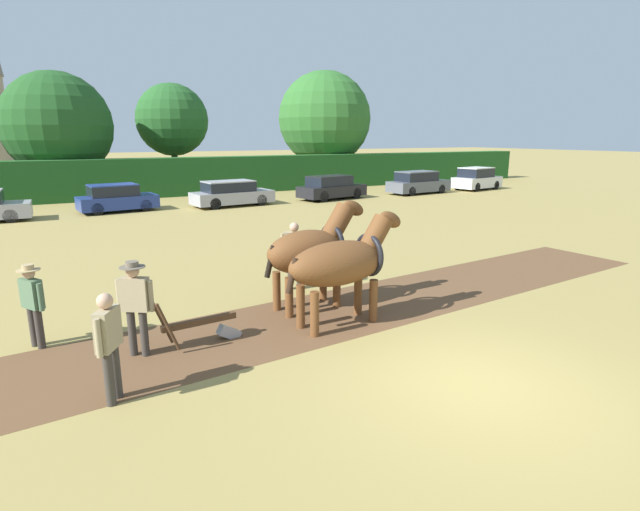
{
  "coord_description": "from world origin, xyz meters",
  "views": [
    {
      "loc": [
        -5.64,
        -5.2,
        3.87
      ],
      "look_at": [
        -0.18,
        4.9,
        1.1
      ],
      "focal_mm": 28.0,
      "sensor_mm": 36.0,
      "label": 1
    }
  ],
  "objects_px": {
    "tree_center": "(57,126)",
    "parked_car_far_right": "(418,183)",
    "parked_car_center_right": "(231,194)",
    "tree_right": "(324,119)",
    "parked_car_right": "(331,188)",
    "farmer_onlooker_left": "(109,340)",
    "tree_center_right": "(172,120)",
    "draft_horse_lead_left": "(343,262)",
    "parked_car_end_right": "(477,179)",
    "farmer_onlooker_right": "(33,300)",
    "parked_car_center": "(116,198)",
    "draft_horse_lead_right": "(311,250)",
    "farmer_at_plow": "(135,301)",
    "farmer_beside_team": "(294,250)",
    "plow": "(207,327)"
  },
  "relations": [
    {
      "from": "draft_horse_lead_left",
      "to": "parked_car_center_right",
      "type": "relative_size",
      "value": 0.64
    },
    {
      "from": "farmer_onlooker_left",
      "to": "farmer_onlooker_right",
      "type": "relative_size",
      "value": 1.06
    },
    {
      "from": "tree_center",
      "to": "draft_horse_lead_right",
      "type": "xyz_separation_m",
      "value": [
        4.17,
        -26.86,
        -3.09
      ]
    },
    {
      "from": "tree_center",
      "to": "tree_center_right",
      "type": "xyz_separation_m",
      "value": [
        7.46,
        1.34,
        0.49
      ]
    },
    {
      "from": "plow",
      "to": "farmer_beside_team",
      "type": "relative_size",
      "value": 0.97
    },
    {
      "from": "tree_right",
      "to": "parked_car_center_right",
      "type": "relative_size",
      "value": 1.92
    },
    {
      "from": "plow",
      "to": "farmer_onlooker_right",
      "type": "relative_size",
      "value": 1.06
    },
    {
      "from": "draft_horse_lead_right",
      "to": "parked_car_right",
      "type": "height_order",
      "value": "draft_horse_lead_right"
    },
    {
      "from": "tree_center",
      "to": "tree_right",
      "type": "bearing_deg",
      "value": 0.33
    },
    {
      "from": "farmer_onlooker_right",
      "to": "parked_car_far_right",
      "type": "relative_size",
      "value": 0.35
    },
    {
      "from": "tree_center",
      "to": "farmer_beside_team",
      "type": "distance_m",
      "value": 26.01
    },
    {
      "from": "farmer_onlooker_left",
      "to": "parked_car_end_right",
      "type": "bearing_deg",
      "value": 66.83
    },
    {
      "from": "parked_car_far_right",
      "to": "draft_horse_lead_right",
      "type": "bearing_deg",
      "value": -140.23
    },
    {
      "from": "farmer_onlooker_right",
      "to": "parked_car_center",
      "type": "bearing_deg",
      "value": 47.92
    },
    {
      "from": "farmer_at_plow",
      "to": "farmer_onlooker_right",
      "type": "xyz_separation_m",
      "value": [
        -1.62,
        1.29,
        -0.11
      ]
    },
    {
      "from": "draft_horse_lead_right",
      "to": "parked_car_far_right",
      "type": "height_order",
      "value": "draft_horse_lead_right"
    },
    {
      "from": "farmer_onlooker_left",
      "to": "parked_car_center_right",
      "type": "relative_size",
      "value": 0.36
    },
    {
      "from": "draft_horse_lead_left",
      "to": "plow",
      "type": "bearing_deg",
      "value": 167.63
    },
    {
      "from": "tree_right",
      "to": "farmer_onlooker_right",
      "type": "height_order",
      "value": "tree_right"
    },
    {
      "from": "draft_horse_lead_right",
      "to": "parked_car_center_right",
      "type": "bearing_deg",
      "value": 72.27
    },
    {
      "from": "tree_center_right",
      "to": "farmer_at_plow",
      "type": "distance_m",
      "value": 30.15
    },
    {
      "from": "parked_car_center",
      "to": "parked_car_right",
      "type": "bearing_deg",
      "value": -10.4
    },
    {
      "from": "tree_center",
      "to": "plow",
      "type": "xyz_separation_m",
      "value": [
        1.48,
        -27.7,
        -4.13
      ]
    },
    {
      "from": "tree_center",
      "to": "farmer_onlooker_right",
      "type": "height_order",
      "value": "tree_center"
    },
    {
      "from": "farmer_onlooker_left",
      "to": "tree_center_right",
      "type": "bearing_deg",
      "value": 106.74
    },
    {
      "from": "farmer_beside_team",
      "to": "tree_center",
      "type": "bearing_deg",
      "value": 37.6
    },
    {
      "from": "parked_car_right",
      "to": "parked_car_end_right",
      "type": "relative_size",
      "value": 1.11
    },
    {
      "from": "tree_center",
      "to": "parked_car_far_right",
      "type": "xyz_separation_m",
      "value": [
        21.18,
        -9.79,
        -3.73
      ]
    },
    {
      "from": "farmer_onlooker_left",
      "to": "tree_center",
      "type": "bearing_deg",
      "value": 120.42
    },
    {
      "from": "tree_center",
      "to": "tree_center_right",
      "type": "distance_m",
      "value": 7.6
    },
    {
      "from": "tree_center_right",
      "to": "parked_car_right",
      "type": "relative_size",
      "value": 1.64
    },
    {
      "from": "farmer_onlooker_right",
      "to": "draft_horse_lead_right",
      "type": "bearing_deg",
      "value": -35.66
    },
    {
      "from": "tree_center_right",
      "to": "farmer_onlooker_right",
      "type": "height_order",
      "value": "tree_center_right"
    },
    {
      "from": "farmer_beside_team",
      "to": "parked_car_center",
      "type": "height_order",
      "value": "farmer_beside_team"
    },
    {
      "from": "tree_right",
      "to": "draft_horse_lead_left",
      "type": "bearing_deg",
      "value": -118.21
    },
    {
      "from": "draft_horse_lead_left",
      "to": "farmer_onlooker_left",
      "type": "distance_m",
      "value": 4.77
    },
    {
      "from": "farmer_at_plow",
      "to": "farmer_onlooker_left",
      "type": "relative_size",
      "value": 1.04
    },
    {
      "from": "farmer_at_plow",
      "to": "parked_car_far_right",
      "type": "bearing_deg",
      "value": -15.28
    },
    {
      "from": "tree_right",
      "to": "parked_car_center",
      "type": "height_order",
      "value": "tree_right"
    },
    {
      "from": "draft_horse_lead_right",
      "to": "farmer_at_plow",
      "type": "relative_size",
      "value": 1.55
    },
    {
      "from": "tree_center_right",
      "to": "tree_right",
      "type": "height_order",
      "value": "tree_right"
    },
    {
      "from": "tree_right",
      "to": "parked_car_right",
      "type": "distance_m",
      "value": 11.8
    },
    {
      "from": "farmer_beside_team",
      "to": "parked_car_center_right",
      "type": "distance_m",
      "value": 16.18
    },
    {
      "from": "tree_center",
      "to": "draft_horse_lead_right",
      "type": "bearing_deg",
      "value": -81.17
    },
    {
      "from": "plow",
      "to": "farmer_beside_team",
      "type": "height_order",
      "value": "farmer_beside_team"
    },
    {
      "from": "tree_center",
      "to": "parked_car_center_right",
      "type": "distance_m",
      "value": 13.11
    },
    {
      "from": "draft_horse_lead_left",
      "to": "parked_car_end_right",
      "type": "bearing_deg",
      "value": 34.25
    },
    {
      "from": "parked_car_center_right",
      "to": "parked_car_far_right",
      "type": "relative_size",
      "value": 1.01
    },
    {
      "from": "draft_horse_lead_right",
      "to": "parked_car_far_right",
      "type": "bearing_deg",
      "value": 40.06
    },
    {
      "from": "tree_center",
      "to": "parked_car_right",
      "type": "height_order",
      "value": "tree_center"
    }
  ]
}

